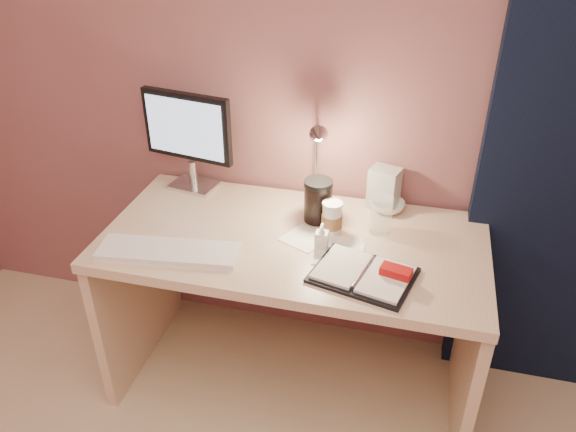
% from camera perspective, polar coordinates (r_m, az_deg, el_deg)
% --- Properties ---
extents(desk, '(1.40, 0.70, 0.73)m').
position_cam_1_polar(desk, '(2.25, 0.97, -5.99)').
color(desk, beige).
rests_on(desk, ground).
extents(monitor, '(0.39, 0.17, 0.42)m').
position_cam_1_polar(monitor, '(2.33, -10.03, 8.37)').
color(monitor, silver).
rests_on(monitor, desk).
extents(keyboard, '(0.51, 0.21, 0.02)m').
position_cam_1_polar(keyboard, '(2.01, -12.04, -3.51)').
color(keyboard, white).
rests_on(keyboard, desk).
extents(planner, '(0.37, 0.31, 0.05)m').
position_cam_1_polar(planner, '(1.87, 7.92, -5.84)').
color(planner, black).
rests_on(planner, desk).
extents(paper_a, '(0.17, 0.17, 0.00)m').
position_cam_1_polar(paper_a, '(1.98, 5.16, -3.86)').
color(paper_a, white).
rests_on(paper_a, desk).
extents(paper_b, '(0.15, 0.15, 0.00)m').
position_cam_1_polar(paper_b, '(2.01, 5.63, -3.19)').
color(paper_b, white).
rests_on(paper_b, desk).
extents(paper_c, '(0.19, 0.19, 0.00)m').
position_cam_1_polar(paper_c, '(2.05, 1.70, -2.27)').
color(paper_c, white).
rests_on(paper_c, desk).
extents(coffee_cup, '(0.08, 0.08, 0.12)m').
position_cam_1_polar(coffee_cup, '(2.07, 4.48, -0.24)').
color(coffee_cup, white).
rests_on(coffee_cup, desk).
extents(clear_cup, '(0.08, 0.08, 0.14)m').
position_cam_1_polar(clear_cup, '(2.09, 9.43, 0.14)').
color(clear_cup, white).
rests_on(clear_cup, desk).
extents(bowl, '(0.16, 0.16, 0.04)m').
position_cam_1_polar(bowl, '(2.25, 10.10, 0.99)').
color(bowl, white).
rests_on(bowl, desk).
extents(lotion_bottle, '(0.05, 0.05, 0.10)m').
position_cam_1_polar(lotion_bottle, '(1.98, 3.45, -2.07)').
color(lotion_bottle, white).
rests_on(lotion_bottle, desk).
extents(dark_jar, '(0.11, 0.11, 0.15)m').
position_cam_1_polar(dark_jar, '(2.13, 3.05, 1.37)').
color(dark_jar, black).
rests_on(dark_jar, desk).
extents(product_box, '(0.13, 0.12, 0.17)m').
position_cam_1_polar(product_box, '(2.24, 9.73, 2.80)').
color(product_box, beige).
rests_on(product_box, desk).
extents(desk_lamp, '(0.12, 0.23, 0.37)m').
position_cam_1_polar(desk_lamp, '(2.13, 1.85, 6.17)').
color(desk_lamp, silver).
rests_on(desk_lamp, desk).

